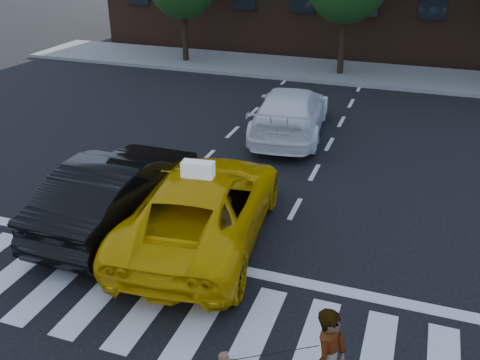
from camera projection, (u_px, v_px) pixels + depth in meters
The scene contains 8 objects.
ground at pixel (148, 307), 9.55m from camera, with size 120.00×120.00×0.00m, color black.
crosswalk at pixel (148, 307), 9.55m from camera, with size 13.00×2.40×0.01m, color silver.
stop_line at pixel (186, 259), 10.91m from camera, with size 12.00×0.30×0.01m, color silver.
sidewalk_far at pixel (330, 71), 24.39m from camera, with size 30.00×4.00×0.15m, color slate.
taxi at pixel (203, 206), 11.32m from camera, with size 2.59×5.62×1.56m, color #E8AF04.
black_sedan at pixel (119, 190), 11.91m from camera, with size 1.74×4.98×1.64m, color black.
white_suv at pixel (291, 112), 17.03m from camera, with size 2.12×5.21×1.51m, color white.
taxi_sign at pixel (198, 169), 10.74m from camera, with size 0.65×0.28×0.32m, color white.
Camera 1 is at (4.06, -6.64, 6.20)m, focal length 40.00 mm.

